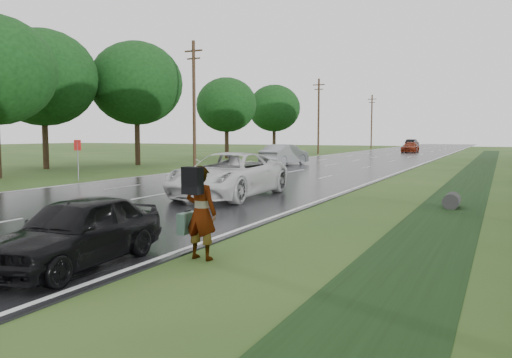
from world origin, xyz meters
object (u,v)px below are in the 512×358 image
object	(u,v)px
road_sign	(78,151)
silver_sedan	(285,155)
dark_sedan	(77,231)
white_pickup	(229,175)
pedestrian	(200,211)

from	to	relation	value
road_sign	silver_sedan	world-z (taller)	road_sign
dark_sedan	silver_sedan	world-z (taller)	silver_sedan
road_sign	dark_sedan	size ratio (longest dim) A/B	0.57
white_pickup	silver_sedan	world-z (taller)	white_pickup
dark_sedan	silver_sedan	xyz separation A→B (m)	(-9.09, 31.65, 0.19)
pedestrian	silver_sedan	size ratio (longest dim) A/B	0.37
white_pickup	silver_sedan	distance (m)	21.86
white_pickup	road_sign	bearing A→B (deg)	163.02
road_sign	white_pickup	bearing A→B (deg)	-14.70
white_pickup	dark_sedan	world-z (taller)	white_pickup
silver_sedan	white_pickup	bearing A→B (deg)	114.94
white_pickup	pedestrian	bearing A→B (deg)	-66.18
road_sign	pedestrian	bearing A→B (deg)	-37.27
road_sign	dark_sedan	world-z (taller)	road_sign
dark_sedan	road_sign	bearing A→B (deg)	130.82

